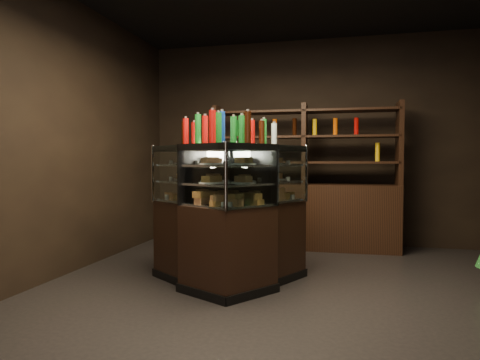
% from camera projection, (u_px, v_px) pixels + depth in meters
% --- Properties ---
extents(ground, '(5.00, 5.00, 0.00)m').
position_uv_depth(ground, '(299.00, 293.00, 3.94)').
color(ground, black).
rests_on(ground, ground).
extents(room_shell, '(5.02, 5.02, 3.01)m').
position_uv_depth(room_shell, '(300.00, 81.00, 3.85)').
color(room_shell, black).
rests_on(room_shell, ground).
extents(display_case, '(1.60, 1.42, 1.38)m').
position_uv_depth(display_case, '(229.00, 237.00, 4.23)').
color(display_case, black).
rests_on(display_case, ground).
extents(food_display, '(1.21, 1.12, 0.43)m').
position_uv_depth(food_display, '(229.00, 181.00, 4.20)').
color(food_display, gold).
rests_on(food_display, display_case).
extents(bottles_top, '(1.05, 0.98, 0.30)m').
position_uv_depth(bottles_top, '(229.00, 131.00, 4.19)').
color(bottles_top, '#B20C0A').
rests_on(bottles_top, display_case).
extents(back_shelving, '(2.55, 0.46, 2.00)m').
position_uv_depth(back_shelving, '(304.00, 205.00, 5.94)').
color(back_shelving, black).
rests_on(back_shelving, ground).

